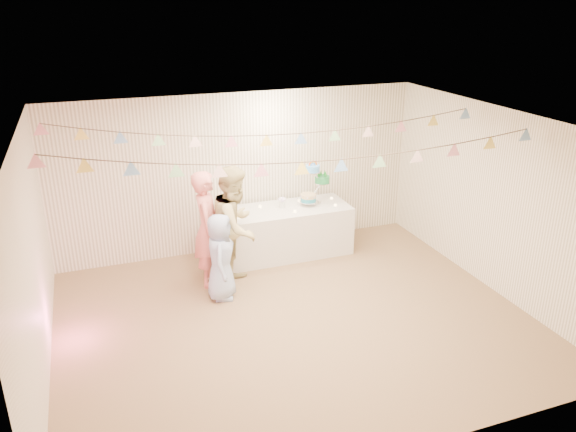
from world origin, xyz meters
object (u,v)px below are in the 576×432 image
object	(u,v)px
cake_stand	(315,186)
person_child	(221,257)
table	(284,231)
person_adult_b	(236,227)
person_adult_a	(208,229)

from	to	relation	value
cake_stand	person_child	xyz separation A→B (m)	(-1.86, -1.10, -0.47)
table	person_adult_b	size ratio (longest dim) A/B	1.18
cake_stand	person_adult_b	xyz separation A→B (m)	(-1.55, -0.77, -0.19)
person_adult_b	person_child	distance (m)	0.53
person_adult_b	person_child	bearing A→B (deg)	172.75
person_child	table	bearing A→B (deg)	-32.80
table	person_adult_a	world-z (taller)	person_adult_a
cake_stand	person_adult_b	distance (m)	1.75
person_adult_a	person_child	xyz separation A→B (m)	(0.05, -0.49, -0.24)
person_adult_a	person_adult_b	size ratio (longest dim) A/B	0.96
person_adult_b	person_child	world-z (taller)	person_adult_b
table	cake_stand	world-z (taller)	cake_stand
cake_stand	person_adult_b	bearing A→B (deg)	-153.47
table	cake_stand	distance (m)	0.89
cake_stand	person_adult_b	world-z (taller)	person_adult_b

